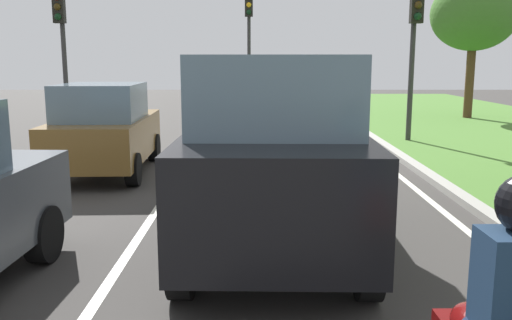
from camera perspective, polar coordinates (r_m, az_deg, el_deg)
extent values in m
plane|color=#383533|center=(11.67, -3.98, -0.66)|extent=(60.00, 60.00, 0.00)
cube|color=silver|center=(11.73, -7.39, -0.64)|extent=(0.12, 32.00, 0.01)
cube|color=silver|center=(11.97, 13.48, -0.62)|extent=(0.12, 32.00, 0.01)
cube|color=#9E9B93|center=(12.09, 15.80, -0.35)|extent=(0.24, 48.00, 0.12)
cube|color=black|center=(6.56, 1.76, -1.07)|extent=(2.00, 4.54, 1.10)
cube|color=slate|center=(6.29, 1.82, 7.17)|extent=(1.76, 2.74, 0.80)
cylinder|color=black|center=(8.21, -4.48, -2.68)|extent=(0.24, 0.76, 0.76)
cylinder|color=black|center=(8.23, 7.74, -2.72)|extent=(0.24, 0.76, 0.76)
cylinder|color=black|center=(5.30, -7.76, -10.18)|extent=(0.24, 0.76, 0.76)
cylinder|color=black|center=(5.32, 11.49, -10.21)|extent=(0.24, 0.76, 0.76)
cylinder|color=black|center=(6.59, -21.29, -7.22)|extent=(0.24, 0.65, 0.64)
cube|color=brown|center=(11.33, -15.39, 2.25)|extent=(1.78, 3.76, 0.80)
cube|color=slate|center=(11.01, -15.87, 5.88)|extent=(1.55, 1.95, 0.68)
cylinder|color=black|center=(12.78, -17.33, 1.23)|extent=(0.24, 0.61, 0.60)
cylinder|color=black|center=(12.47, -10.63, 1.30)|extent=(0.24, 0.61, 0.60)
cylinder|color=black|center=(10.41, -20.89, -1.00)|extent=(0.24, 0.61, 0.60)
cylinder|color=black|center=(10.02, -12.70, -0.98)|extent=(0.24, 0.61, 0.60)
cylinder|color=#2D2D2D|center=(15.47, 15.86, 9.59)|extent=(0.14, 0.14, 4.24)
cube|color=black|center=(15.34, 16.35, 15.18)|extent=(0.32, 0.24, 0.90)
sphere|color=#382B0C|center=(15.21, 16.49, 15.22)|extent=(0.20, 0.20, 0.20)
sphere|color=black|center=(15.19, 16.44, 14.17)|extent=(0.20, 0.20, 0.20)
cylinder|color=#2D2D2D|center=(17.55, -19.37, 9.99)|extent=(0.14, 0.14, 4.57)
cube|color=black|center=(17.42, -19.89, 14.73)|extent=(0.32, 0.24, 0.90)
sphere|color=#382B0C|center=(17.30, -20.04, 14.76)|extent=(0.20, 0.20, 0.20)
sphere|color=black|center=(17.28, -19.98, 13.84)|extent=(0.20, 0.20, 0.20)
cylinder|color=#2D2D2D|center=(22.98, -0.78, 11.16)|extent=(0.14, 0.14, 5.07)
cube|color=black|center=(22.88, -0.80, 15.82)|extent=(0.32, 0.24, 0.90)
sphere|color=#F2AD19|center=(22.75, -0.81, 15.86)|extent=(0.20, 0.20, 0.20)
sphere|color=black|center=(22.73, -0.80, 15.15)|extent=(0.20, 0.20, 0.20)
cylinder|color=#4C331E|center=(22.32, 21.28, 7.45)|extent=(0.32, 0.32, 2.71)
ellipsoid|color=#3D6B28|center=(22.37, 21.72, 13.94)|extent=(3.15, 3.15, 2.68)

